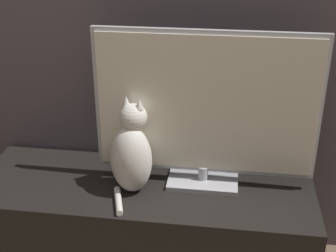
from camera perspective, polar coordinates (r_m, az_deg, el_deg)
The scene contains 3 objects.
tv_stand at distance 2.26m, azimuth -2.95°, elevation -12.17°, with size 1.53×0.53×0.47m.
tv at distance 1.98m, azimuth 4.59°, elevation 2.03°, with size 0.95×0.19×0.70m.
cat at distance 2.01m, azimuth -4.43°, elevation -3.38°, with size 0.22×0.31×0.43m.
Camera 1 is at (0.36, -0.84, 1.61)m, focal length 50.00 mm.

